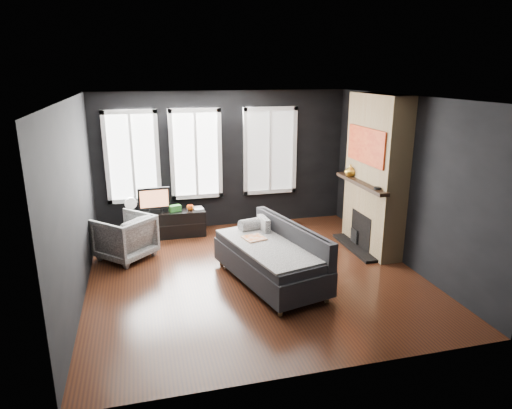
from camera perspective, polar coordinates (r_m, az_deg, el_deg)
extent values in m
plane|color=black|center=(7.21, -0.18, -8.75)|extent=(5.00, 5.00, 0.00)
plane|color=white|center=(6.53, -0.20, 13.22)|extent=(5.00, 5.00, 0.00)
cube|color=black|center=(9.13, -4.07, 5.54)|extent=(5.00, 0.02, 2.70)
cube|color=black|center=(6.61, -21.69, 0.20)|extent=(0.02, 5.00, 2.70)
cube|color=black|center=(7.73, 18.10, 2.78)|extent=(0.02, 5.00, 2.70)
cube|color=gray|center=(7.31, 0.98, -3.03)|extent=(0.12, 0.38, 0.38)
imported|color=white|center=(7.97, -16.11, -3.68)|extent=(1.10, 1.10, 0.83)
imported|color=#DD5711|center=(8.79, -8.23, -0.31)|extent=(0.14, 0.12, 0.13)
imported|color=#BAB194|center=(8.83, -7.83, 0.20)|extent=(0.18, 0.03, 0.25)
cube|color=#2D7C2B|center=(8.78, -10.09, -0.46)|extent=(0.24, 0.18, 0.11)
imported|color=yellow|center=(8.41, 11.70, 4.17)|extent=(0.25, 0.25, 0.20)
cylinder|color=black|center=(7.57, 14.95, 1.97)|extent=(0.14, 0.14, 0.04)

